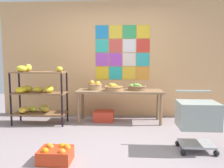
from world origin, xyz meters
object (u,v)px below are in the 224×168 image
Objects in this scene: fruit_basket_back_left at (95,86)px; orange_crate_foreground at (56,154)px; shopping_cart at (197,117)px; banana_shelf_unit at (36,92)px; produce_crate_under_table at (104,116)px; display_table at (120,94)px; fruit_basket_left at (137,87)px; fruit_basket_right at (113,88)px.

fruit_basket_back_left is 2.10m from orange_crate_foreground.
fruit_basket_back_left is at bearing 125.44° from shopping_cart.
banana_shelf_unit is 1.98m from orange_crate_foreground.
shopping_cart is (1.48, -1.47, 0.39)m from produce_crate_under_table.
fruit_basket_back_left is (-0.52, 0.07, 0.17)m from display_table.
produce_crate_under_table is at bearing 175.54° from display_table.
banana_shelf_unit reaches higher than shopping_cart.
produce_crate_under_table is 0.49× the size of shopping_cart.
produce_crate_under_table is (-0.69, -0.03, -0.62)m from fruit_basket_left.
shopping_cart reaches higher than fruit_basket_right.
fruit_basket_left is 0.93× the size of produce_crate_under_table.
banana_shelf_unit reaches higher than fruit_basket_back_left.
banana_shelf_unit is 0.68× the size of display_table.
fruit_basket_back_left reaches higher than fruit_basket_right.
banana_shelf_unit reaches higher than fruit_basket_left.
fruit_basket_back_left is at bearing 158.11° from fruit_basket_right.
fruit_basket_left is 1.71m from shopping_cart.
fruit_basket_left reaches higher than display_table.
shopping_cart is at bearing -51.51° from display_table.
banana_shelf_unit is 3.98× the size of fruit_basket_back_left.
shopping_cart is (1.89, 0.47, 0.39)m from orange_crate_foreground.
shopping_cart reaches higher than orange_crate_foreground.
fruit_basket_back_left is at bearing 167.45° from produce_crate_under_table.
fruit_basket_back_left is at bearing 83.57° from orange_crate_foreground.
display_table is at bearing 116.12° from shopping_cart.
shopping_cart is (1.15, -1.44, -0.09)m from display_table.
fruit_basket_back_left is at bearing 15.36° from banana_shelf_unit.
banana_shelf_unit reaches higher than orange_crate_foreground.
display_table is (1.67, 0.25, -0.07)m from banana_shelf_unit.
fruit_basket_right is at bearing -21.89° from fruit_basket_back_left.
display_table is 0.39m from fruit_basket_left.
fruit_basket_left is (0.36, 0.06, 0.14)m from display_table.
fruit_basket_right reaches higher than produce_crate_under_table.
fruit_basket_right is at bearing -29.35° from produce_crate_under_table.
display_table is 0.21m from fruit_basket_right.
orange_crate_foreground is 0.49× the size of shopping_cart.
banana_shelf_unit is 1.68m from display_table.
orange_crate_foreground is at bearing -119.10° from fruit_basket_left.
produce_crate_under_table is (-0.33, 0.03, -0.47)m from display_table.
produce_crate_under_table is 2.12m from shopping_cart.
banana_shelf_unit is at bearing 118.94° from orange_crate_foreground.
fruit_basket_right is (-0.48, -0.15, 0.00)m from fruit_basket_left.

